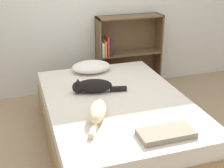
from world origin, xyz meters
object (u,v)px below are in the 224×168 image
object	(u,v)px
pillow	(91,67)
cat_light	(98,111)
bed	(116,120)
bookshelf	(126,52)
cat_dark	(92,86)

from	to	relation	value
pillow	cat_light	distance (m)	1.18
bed	bookshelf	size ratio (longest dim) A/B	1.96
cat_light	bookshelf	distance (m)	1.87
pillow	cat_light	size ratio (longest dim) A/B	0.93
cat_light	bookshelf	size ratio (longest dim) A/B	0.49
bookshelf	cat_dark	bearing A→B (deg)	-125.45
cat_dark	bookshelf	bearing A→B (deg)	-113.77
cat_dark	bookshelf	xyz separation A→B (m)	(0.79, 1.10, -0.02)
cat_light	cat_dark	world-z (taller)	cat_dark
pillow	bookshelf	bearing A→B (deg)	37.64
cat_dark	bed	bearing A→B (deg)	143.16
cat_light	bookshelf	xyz separation A→B (m)	(0.88, 1.66, -0.02)
bed	bookshelf	xyz separation A→B (m)	(0.59, 1.33, 0.30)
cat_dark	bookshelf	size ratio (longest dim) A/B	0.54
bed	cat_dark	size ratio (longest dim) A/B	3.60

